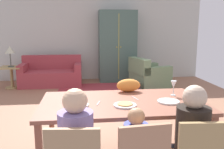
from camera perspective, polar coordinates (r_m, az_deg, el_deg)
ground_plane at (r=4.91m, az=-0.78°, el=-8.44°), size 6.46×6.27×0.02m
back_wall at (r=7.82m, az=-3.23°, el=8.84°), size 6.46×0.10×2.70m
dining_table at (r=2.91m, az=2.39°, el=-7.34°), size 1.87×1.06×0.76m
plate_near_man at (r=2.74m, az=-7.97°, el=-6.98°), size 0.25×0.25×0.02m
pizza_near_man at (r=2.74m, az=-7.97°, el=-6.68°), size 0.17×0.17×0.01m
plate_near_child at (r=2.72m, az=3.00°, el=-7.04°), size 0.25×0.25×0.02m
pizza_near_child at (r=2.72m, az=3.00°, el=-6.73°), size 0.17×0.17×0.01m
plate_near_woman at (r=2.92m, az=12.80°, el=-6.04°), size 0.25×0.25×0.02m
wine_glass at (r=3.20m, az=13.93°, el=-2.35°), size 0.07×0.07×0.19m
fork at (r=2.82m, az=-3.13°, el=-6.55°), size 0.05×0.15×0.01m
knife at (r=3.02m, az=5.28°, el=-5.41°), size 0.06×0.17×0.01m
person_woman at (r=2.49m, az=17.46°, el=-15.69°), size 0.30×0.41×1.11m
cat at (r=3.31m, az=3.82°, el=-2.49°), size 0.32×0.17×0.17m
area_rug at (r=6.41m, az=-0.72°, el=-3.71°), size 2.60×1.80×0.01m
couch at (r=7.21m, az=-13.70°, el=0.03°), size 1.67×0.86×0.82m
armchair at (r=6.72m, az=8.31°, el=-0.42°), size 1.06×1.06×0.82m
armoire at (r=7.50m, az=1.25°, el=6.48°), size 1.10×0.59×2.10m
side_table at (r=7.15m, az=-22.03°, el=0.06°), size 0.56×0.56×0.58m
table_lamp at (r=7.07m, az=-22.38°, el=5.09°), size 0.26×0.26×0.54m
handbag at (r=6.18m, az=4.94°, el=-3.10°), size 0.32×0.16×0.26m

